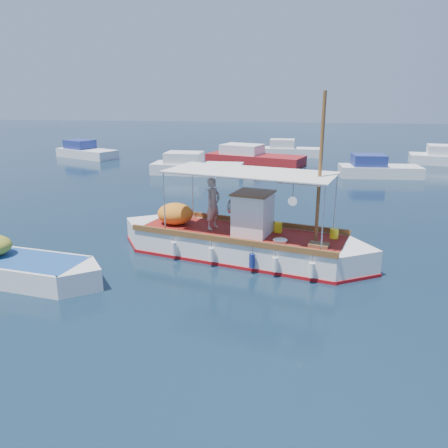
# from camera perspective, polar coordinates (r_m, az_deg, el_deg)

# --- Properties ---
(ground) EXTENTS (160.00, 160.00, 0.00)m
(ground) POSITION_cam_1_polar(r_m,az_deg,el_deg) (15.63, 1.79, -5.06)
(ground) COLOR black
(ground) RESTS_ON ground
(fishing_caique) EXTENTS (9.66, 4.41, 6.08)m
(fishing_caique) POSITION_cam_1_polar(r_m,az_deg,el_deg) (16.15, 1.83, -2.28)
(fishing_caique) COLOR white
(fishing_caique) RESTS_ON ground
(dinghy) EXTENTS (6.49, 2.49, 1.60)m
(dinghy) POSITION_cam_1_polar(r_m,az_deg,el_deg) (15.80, -25.87, -5.27)
(dinghy) COLOR white
(dinghy) RESTS_ON ground
(bg_boat_nw) EXTENTS (6.71, 2.47, 1.80)m
(bg_boat_nw) POSITION_cam_1_polar(r_m,az_deg,el_deg) (33.00, -3.88, 7.41)
(bg_boat_nw) COLOR silver
(bg_boat_nw) RESTS_ON ground
(bg_boat_n) EXTENTS (8.71, 5.21, 1.80)m
(bg_boat_n) POSITION_cam_1_polar(r_m,az_deg,el_deg) (37.82, 3.72, 8.59)
(bg_boat_n) COLOR maroon
(bg_boat_n) RESTS_ON ground
(bg_boat_ne) EXTENTS (5.79, 2.59, 1.80)m
(bg_boat_ne) POSITION_cam_1_polar(r_m,az_deg,el_deg) (33.60, 19.38, 6.67)
(bg_boat_ne) COLOR silver
(bg_boat_ne) RESTS_ON ground
(bg_boat_far_w) EXTENTS (6.57, 4.67, 1.80)m
(bg_boat_far_w) POSITION_cam_1_polar(r_m,az_deg,el_deg) (43.55, -17.64, 8.92)
(bg_boat_far_w) COLOR silver
(bg_boat_far_w) RESTS_ON ground
(bg_boat_far_n) EXTENTS (5.72, 2.09, 1.80)m
(bg_boat_far_n) POSITION_cam_1_polar(r_m,az_deg,el_deg) (42.90, 8.49, 9.41)
(bg_boat_far_n) COLOR silver
(bg_boat_far_n) RESTS_ON ground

